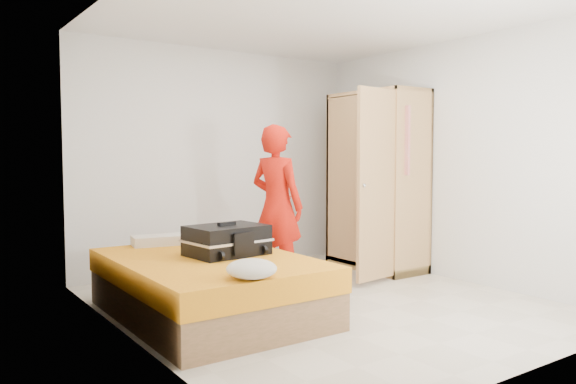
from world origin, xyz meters
TOP-DOWN VIEW (x-y plane):
  - room at (0.00, 0.00)m, footprint 4.00×4.02m
  - bed at (-1.05, 0.25)m, footprint 1.42×2.02m
  - wardrobe at (1.45, 0.85)m, footprint 1.17×1.27m
  - person at (0.01, 0.81)m, footprint 0.58×0.71m
  - suitcase at (-0.87, 0.26)m, footprint 0.71×0.56m
  - round_cushion at (-1.17, -0.65)m, footprint 0.36×0.36m
  - pillow at (-1.15, 1.10)m, footprint 0.54×0.34m

SIDE VIEW (x-z plane):
  - bed at x=-1.05m, z-range 0.00..0.50m
  - pillow at x=-1.15m, z-range 0.50..0.59m
  - round_cushion at x=-1.17m, z-range 0.50..0.64m
  - suitcase at x=-0.87m, z-range 0.48..0.77m
  - person at x=0.01m, z-range 0.00..1.67m
  - wardrobe at x=1.45m, z-range -0.05..2.05m
  - room at x=0.00m, z-range 0.00..2.60m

